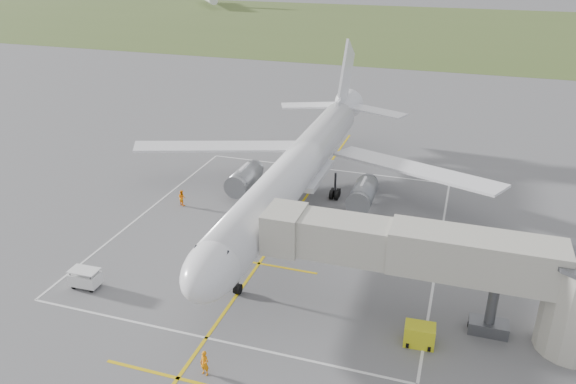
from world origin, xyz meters
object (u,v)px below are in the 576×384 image
(airliner, at_px, (298,168))
(gpu_unit, at_px, (419,335))
(ramp_worker_nose, at_px, (205,363))
(baggage_cart, at_px, (85,278))
(jet_bridge, at_px, (461,267))
(ramp_worker_wing, at_px, (182,198))

(airliner, height_order, gpu_unit, airliner)
(airliner, xyz_separation_m, gpu_unit, (13.65, -16.95, -3.66))
(airliner, relative_size, ramp_worker_nose, 27.55)
(airliner, distance_m, ramp_worker_nose, 24.19)
(baggage_cart, distance_m, ramp_worker_nose, 14.13)
(jet_bridge, height_order, baggage_cart, jet_bridge)
(baggage_cart, relative_size, ramp_worker_wing, 1.38)
(jet_bridge, xyz_separation_m, ramp_worker_nose, (-14.27, -9.64, -3.90))
(airliner, height_order, jet_bridge, airliner)
(airliner, distance_m, jet_bridge, 21.22)
(ramp_worker_wing, bearing_deg, gpu_unit, 172.06)
(gpu_unit, xyz_separation_m, ramp_worker_wing, (-24.99, 14.29, 0.08))
(airliner, bearing_deg, jet_bridge, -42.19)
(ramp_worker_nose, height_order, ramp_worker_wing, ramp_worker_nose)
(airliner, bearing_deg, ramp_worker_wing, -166.79)
(ramp_worker_wing, bearing_deg, ramp_worker_nose, 142.86)
(airliner, height_order, ramp_worker_wing, airliner)
(airliner, xyz_separation_m, ramp_worker_wing, (-11.33, -2.66, -3.58))
(jet_bridge, xyz_separation_m, ramp_worker_wing, (-27.05, 11.59, -3.93))
(jet_bridge, relative_size, gpu_unit, 11.40)
(jet_bridge, distance_m, gpu_unit, 5.26)
(ramp_worker_nose, relative_size, ramp_worker_wing, 1.04)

